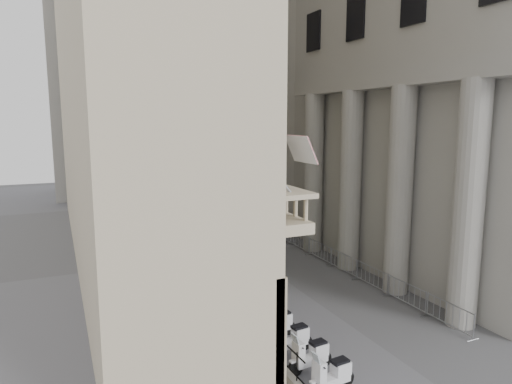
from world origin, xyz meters
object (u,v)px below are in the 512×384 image
Objects in this scene: security_tent at (176,199)px; pedestrian_b at (229,221)px; info_kiosk at (209,276)px; pedestrian_a at (201,204)px; street_lamp at (173,166)px.

pedestrian_b is (3.84, -0.37, -1.82)m from security_tent.
pedestrian_a is at bearing 95.78° from info_kiosk.
street_lamp is at bearing -107.39° from security_tent.
street_lamp is (-0.82, -2.61, 2.69)m from security_tent.
street_lamp is 11.61m from pedestrian_a.
pedestrian_b is (-0.05, -7.37, 0.01)m from pedestrian_a.
security_tent is at bearing 25.03° from pedestrian_b.
security_tent is 8.21m from pedestrian_a.
info_kiosk is 11.86m from pedestrian_b.
pedestrian_a is (5.06, 18.12, 0.12)m from info_kiosk.
security_tent is at bearing 47.87° from street_lamp.
pedestrian_b reaches higher than info_kiosk.
security_tent is 11.35m from info_kiosk.
info_kiosk is at bearing -117.09° from street_lamp.
pedestrian_a is at bearing -59.78° from pedestrian_b.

